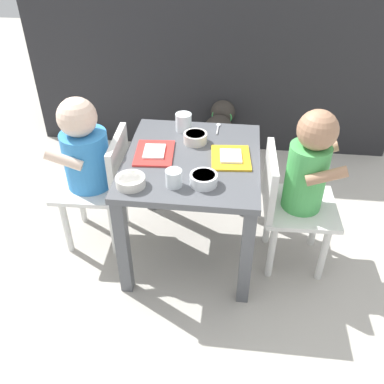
% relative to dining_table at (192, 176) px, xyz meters
% --- Properties ---
extents(ground_plane, '(7.00, 7.00, 0.00)m').
position_rel_dining_table_xyz_m(ground_plane, '(0.00, 0.00, -0.38)').
color(ground_plane, '#B2ADA3').
extents(kitchen_cabinet_back, '(2.03, 0.36, 1.04)m').
position_rel_dining_table_xyz_m(kitchen_cabinet_back, '(0.00, 1.05, 0.14)').
color(kitchen_cabinet_back, '#232326').
rests_on(kitchen_cabinet_back, ground).
extents(dining_table, '(0.51, 0.58, 0.46)m').
position_rel_dining_table_xyz_m(dining_table, '(0.00, 0.00, 0.00)').
color(dining_table, '#515459').
rests_on(dining_table, ground).
extents(seated_child_left, '(0.29, 0.29, 0.67)m').
position_rel_dining_table_xyz_m(seated_child_left, '(-0.42, 0.03, 0.05)').
color(seated_child_left, silver).
rests_on(seated_child_left, ground).
extents(seated_child_right, '(0.29, 0.29, 0.69)m').
position_rel_dining_table_xyz_m(seated_child_right, '(0.42, -0.02, 0.05)').
color(seated_child_right, silver).
rests_on(seated_child_right, ground).
extents(dog, '(0.20, 0.44, 0.30)m').
position_rel_dining_table_xyz_m(dog, '(0.06, 0.72, -0.18)').
color(dog, '#332D28').
rests_on(dog, ground).
extents(food_tray_left, '(0.16, 0.20, 0.02)m').
position_rel_dining_table_xyz_m(food_tray_left, '(-0.15, 0.01, 0.09)').
color(food_tray_left, red).
rests_on(food_tray_left, dining_table).
extents(food_tray_right, '(0.16, 0.19, 0.02)m').
position_rel_dining_table_xyz_m(food_tray_right, '(0.15, 0.01, 0.09)').
color(food_tray_right, gold).
rests_on(food_tray_right, dining_table).
extents(water_cup_left, '(0.07, 0.07, 0.07)m').
position_rel_dining_table_xyz_m(water_cup_left, '(-0.06, 0.21, 0.12)').
color(water_cup_left, white).
rests_on(water_cup_left, dining_table).
extents(water_cup_right, '(0.06, 0.06, 0.06)m').
position_rel_dining_table_xyz_m(water_cup_right, '(-0.04, -0.19, 0.11)').
color(water_cup_right, white).
rests_on(water_cup_right, dining_table).
extents(cereal_bowl_left_side, '(0.10, 0.10, 0.04)m').
position_rel_dining_table_xyz_m(cereal_bowl_left_side, '(0.06, -0.17, 0.11)').
color(cereal_bowl_left_side, white).
rests_on(cereal_bowl_left_side, dining_table).
extents(cereal_bowl_right_side, '(0.09, 0.09, 0.04)m').
position_rel_dining_table_xyz_m(cereal_bowl_right_side, '(-0.00, 0.11, 0.11)').
color(cereal_bowl_right_side, silver).
rests_on(cereal_bowl_right_side, dining_table).
extents(veggie_bowl_far, '(0.10, 0.10, 0.03)m').
position_rel_dining_table_xyz_m(veggie_bowl_far, '(-0.19, -0.20, 0.10)').
color(veggie_bowl_far, silver).
rests_on(veggie_bowl_far, dining_table).
extents(spoon_by_left_tray, '(0.02, 0.10, 0.01)m').
position_rel_dining_table_xyz_m(spoon_by_left_tray, '(0.08, 0.24, 0.09)').
color(spoon_by_left_tray, silver).
rests_on(spoon_by_left_tray, dining_table).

